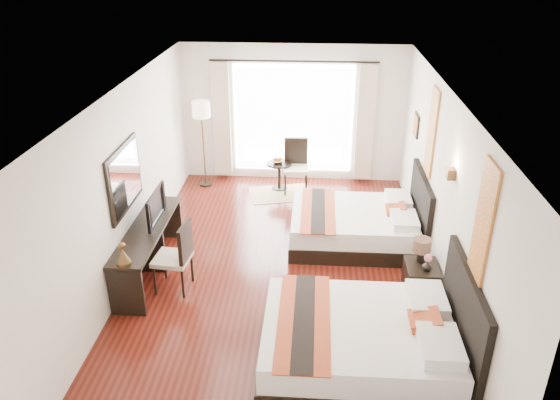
# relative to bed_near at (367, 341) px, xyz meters

# --- Properties ---
(floor) EXTENTS (4.50, 7.50, 0.01)m
(floor) POSITION_rel_bed_near_xyz_m (-1.14, 1.84, -0.35)
(floor) COLOR #361009
(floor) RESTS_ON ground
(ceiling) EXTENTS (4.50, 7.50, 0.02)m
(ceiling) POSITION_rel_bed_near_xyz_m (-1.14, 1.84, 2.45)
(ceiling) COLOR white
(ceiling) RESTS_ON wall_headboard
(wall_headboard) EXTENTS (0.01, 7.50, 2.80)m
(wall_headboard) POSITION_rel_bed_near_xyz_m (1.11, 1.84, 1.06)
(wall_headboard) COLOR silver
(wall_headboard) RESTS_ON floor
(wall_desk) EXTENTS (0.01, 7.50, 2.80)m
(wall_desk) POSITION_rel_bed_near_xyz_m (-3.38, 1.84, 1.06)
(wall_desk) COLOR silver
(wall_desk) RESTS_ON floor
(wall_window) EXTENTS (4.50, 0.01, 2.80)m
(wall_window) POSITION_rel_bed_near_xyz_m (-1.14, 5.59, 1.06)
(wall_window) COLOR silver
(wall_window) RESTS_ON floor
(wall_entry) EXTENTS (4.50, 0.01, 2.80)m
(wall_entry) POSITION_rel_bed_near_xyz_m (-1.14, -1.90, 1.06)
(wall_entry) COLOR silver
(wall_entry) RESTS_ON floor
(window_glass) EXTENTS (2.40, 0.02, 2.20)m
(window_glass) POSITION_rel_bed_near_xyz_m (-1.14, 5.57, 0.96)
(window_glass) COLOR white
(window_glass) RESTS_ON wall_window
(sheer_curtain) EXTENTS (2.30, 0.02, 2.10)m
(sheer_curtain) POSITION_rel_bed_near_xyz_m (-1.14, 5.51, 0.96)
(sheer_curtain) COLOR white
(sheer_curtain) RESTS_ON wall_window
(drape_left) EXTENTS (0.35, 0.14, 2.35)m
(drape_left) POSITION_rel_bed_near_xyz_m (-2.59, 5.47, 0.94)
(drape_left) COLOR #B3A58B
(drape_left) RESTS_ON floor
(drape_right) EXTENTS (0.35, 0.14, 2.35)m
(drape_right) POSITION_rel_bed_near_xyz_m (0.31, 5.47, 0.94)
(drape_right) COLOR #B3A58B
(drape_right) RESTS_ON floor
(art_panel_near) EXTENTS (0.03, 0.50, 1.35)m
(art_panel_near) POSITION_rel_bed_near_xyz_m (1.09, 0.00, 1.61)
(art_panel_near) COLOR maroon
(art_panel_near) RESTS_ON wall_headboard
(art_panel_far) EXTENTS (0.03, 0.50, 1.35)m
(art_panel_far) POSITION_rel_bed_near_xyz_m (1.09, 2.96, 1.61)
(art_panel_far) COLOR maroon
(art_panel_far) RESTS_ON wall_headboard
(wall_sconce) EXTENTS (0.10, 0.14, 0.14)m
(wall_sconce) POSITION_rel_bed_near_xyz_m (1.05, 1.40, 1.58)
(wall_sconce) COLOR #4B351A
(wall_sconce) RESTS_ON wall_headboard
(mirror_frame) EXTENTS (0.04, 1.25, 0.95)m
(mirror_frame) POSITION_rel_bed_near_xyz_m (-3.36, 1.81, 1.21)
(mirror_frame) COLOR black
(mirror_frame) RESTS_ON wall_desk
(mirror_glass) EXTENTS (0.01, 1.12, 0.82)m
(mirror_glass) POSITION_rel_bed_near_xyz_m (-3.33, 1.81, 1.21)
(mirror_glass) COLOR white
(mirror_glass) RESTS_ON mirror_frame
(bed_near) EXTENTS (2.34, 1.82, 1.32)m
(bed_near) POSITION_rel_bed_near_xyz_m (0.00, 0.00, 0.00)
(bed_near) COLOR black
(bed_near) RESTS_ON floor
(bed_far) EXTENTS (2.15, 1.67, 1.21)m
(bed_far) POSITION_rel_bed_near_xyz_m (0.09, 2.96, -0.03)
(bed_far) COLOR black
(bed_far) RESTS_ON floor
(nightstand) EXTENTS (0.45, 0.55, 0.53)m
(nightstand) POSITION_rel_bed_near_xyz_m (0.86, 1.40, -0.07)
(nightstand) COLOR black
(nightstand) RESTS_ON floor
(table_lamp) EXTENTS (0.25, 0.25, 0.39)m
(table_lamp) POSITION_rel_bed_near_xyz_m (0.84, 1.50, 0.43)
(table_lamp) COLOR black
(table_lamp) RESTS_ON nightstand
(vase) EXTENTS (0.14, 0.14, 0.13)m
(vase) POSITION_rel_bed_near_xyz_m (0.89, 1.30, 0.23)
(vase) COLOR black
(vase) RESTS_ON nightstand
(console_desk) EXTENTS (0.50, 2.20, 0.76)m
(console_desk) POSITION_rel_bed_near_xyz_m (-3.13, 1.81, 0.04)
(console_desk) COLOR black
(console_desk) RESTS_ON floor
(television) EXTENTS (0.12, 0.84, 0.48)m
(television) POSITION_rel_bed_near_xyz_m (-3.11, 2.05, 0.66)
(television) COLOR black
(television) RESTS_ON console_desk
(bronze_figurine) EXTENTS (0.25, 0.25, 0.29)m
(bronze_figurine) POSITION_rel_bed_near_xyz_m (-3.13, 0.81, 0.56)
(bronze_figurine) COLOR #4B351A
(bronze_figurine) RESTS_ON console_desk
(desk_chair) EXTENTS (0.54, 0.54, 1.06)m
(desk_chair) POSITION_rel_bed_near_xyz_m (-2.64, 1.40, -0.02)
(desk_chair) COLOR beige
(desk_chair) RESTS_ON floor
(floor_lamp) EXTENTS (0.36, 0.36, 1.76)m
(floor_lamp) POSITION_rel_bed_near_xyz_m (-2.92, 5.09, 1.15)
(floor_lamp) COLOR black
(floor_lamp) RESTS_ON floor
(side_table) EXTENTS (0.50, 0.50, 0.58)m
(side_table) POSITION_rel_bed_near_xyz_m (-1.38, 4.98, -0.05)
(side_table) COLOR black
(side_table) RESTS_ON floor
(fruit_bowl) EXTENTS (0.29, 0.29, 0.06)m
(fruit_bowl) POSITION_rel_bed_near_xyz_m (-1.41, 4.96, 0.26)
(fruit_bowl) COLOR #413117
(fruit_bowl) RESTS_ON side_table
(window_chair) EXTENTS (0.52, 0.52, 1.07)m
(window_chair) POSITION_rel_bed_near_xyz_m (-1.05, 4.91, -0.02)
(window_chair) COLOR beige
(window_chair) RESTS_ON floor
(jute_rug) EXTENTS (1.38, 1.10, 0.01)m
(jute_rug) POSITION_rel_bed_near_xyz_m (-1.33, 4.74, -0.34)
(jute_rug) COLOR tan
(jute_rug) RESTS_ON floor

